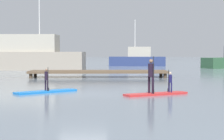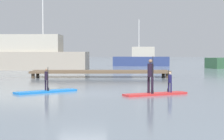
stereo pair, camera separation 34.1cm
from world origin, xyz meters
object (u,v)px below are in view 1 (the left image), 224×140
at_px(paddleboard_near, 46,92).
at_px(paddler_adult, 151,74).
at_px(paddler_child_solo, 47,78).
at_px(paddler_child_front, 170,81).
at_px(fishing_boat_green_midground, 138,59).
at_px(paddleboard_far, 156,94).
at_px(fishing_boat_white_large, 22,56).

xyz_separation_m(paddleboard_near, paddler_adult, (5.40, -1.44, 1.03)).
relative_size(paddleboard_near, paddler_child_solo, 2.56).
relative_size(paddler_child_solo, paddler_adult, 0.68).
height_order(paddler_child_front, fishing_boat_green_midground, fishing_boat_green_midground).
xyz_separation_m(paddleboard_far, paddler_adult, (-0.29, -0.14, 1.03)).
bearing_deg(paddleboard_far, fishing_boat_white_large, 113.92).
bearing_deg(fishing_boat_green_midground, paddleboard_far, -94.04).
relative_size(paddleboard_near, paddleboard_far, 0.94).
height_order(paddleboard_near, paddleboard_far, same).
bearing_deg(fishing_boat_white_large, paddler_child_solo, -76.18).
distance_m(paddler_child_front, fishing_boat_green_midground, 37.64).
xyz_separation_m(paddler_adult, fishing_boat_green_midground, (2.97, 38.09, -0.02)).
bearing_deg(paddler_child_front, paddler_child_solo, 171.72).
relative_size(paddleboard_far, fishing_boat_white_large, 0.22).
xyz_separation_m(paddleboard_near, fishing_boat_green_midground, (8.37, 36.65, 1.01)).
bearing_deg(paddleboard_near, fishing_boat_white_large, 103.80).
bearing_deg(fishing_boat_green_midground, paddler_child_solo, -102.84).
bearing_deg(paddler_child_front, fishing_boat_green_midground, 87.07).
height_order(paddler_adult, fishing_boat_white_large, fishing_boat_white_large).
bearing_deg(paddleboard_far, paddler_adult, -154.49).
bearing_deg(paddler_adult, paddler_child_solo, 165.10).
height_order(paddleboard_far, fishing_boat_white_large, fishing_boat_white_large).
relative_size(paddleboard_near, fishing_boat_white_large, 0.21).
bearing_deg(paddler_child_solo, paddler_adult, -14.90).
height_order(paddler_child_solo, fishing_boat_white_large, fishing_boat_white_large).
distance_m(paddleboard_near, paddleboard_far, 5.83).
height_order(paddler_child_solo, fishing_boat_green_midground, fishing_boat_green_midground).
xyz_separation_m(paddler_adult, paddler_child_front, (1.05, 0.50, -0.40)).
xyz_separation_m(paddleboard_near, paddleboard_far, (5.69, -1.30, -0.00)).
bearing_deg(paddler_adult, paddleboard_near, 165.10).
distance_m(paddleboard_near, fishing_boat_green_midground, 37.61).
relative_size(paddler_adult, fishing_boat_white_large, 0.12).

